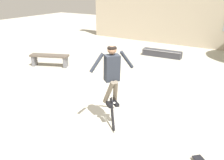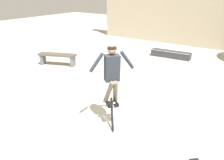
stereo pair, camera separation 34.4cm
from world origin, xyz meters
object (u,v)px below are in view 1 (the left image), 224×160
(skate_ledge, at_px, (162,53))
(skateboard_flipping, at_px, (112,114))
(park_bench, at_px, (50,58))
(skater, at_px, (112,71))

(skate_ledge, height_order, skateboard_flipping, skateboard_flipping)
(park_bench, xyz_separation_m, skateboard_flipping, (4.93, -2.78, -0.02))
(skate_ledge, distance_m, skateboard_flipping, 7.00)
(skateboard_flipping, bearing_deg, skate_ledge, 150.89)
(skate_ledge, bearing_deg, skater, -81.65)
(park_bench, height_order, skateboard_flipping, skateboard_flipping)
(skater, bearing_deg, park_bench, -171.03)
(park_bench, relative_size, skateboard_flipping, 2.13)
(skate_ledge, relative_size, skater, 1.30)
(skate_ledge, bearing_deg, skateboard_flipping, -81.26)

